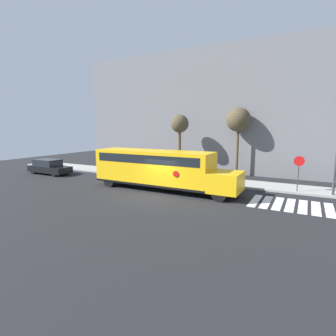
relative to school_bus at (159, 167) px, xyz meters
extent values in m
plane|color=black|center=(0.89, -1.72, -1.72)|extent=(60.00, 60.00, 0.00)
cube|color=#9E9E99|center=(0.89, 4.78, -1.65)|extent=(44.00, 3.00, 0.15)
cube|color=slate|center=(0.89, 11.28, 4.75)|extent=(32.00, 4.00, 12.94)
cube|color=white|center=(7.18, 0.28, -1.72)|extent=(0.50, 3.20, 0.01)
cube|color=white|center=(7.88, 0.28, -1.72)|extent=(0.50, 3.20, 0.01)
cube|color=white|center=(8.58, 0.28, -1.72)|extent=(0.50, 3.20, 0.01)
cube|color=white|center=(9.28, 0.28, -1.72)|extent=(0.50, 3.20, 0.01)
cube|color=white|center=(9.98, 0.28, -1.72)|extent=(0.50, 3.20, 0.01)
cube|color=white|center=(10.68, 0.28, -1.72)|extent=(0.50, 3.20, 0.01)
cube|color=white|center=(11.38, 0.28, -1.72)|extent=(0.50, 3.20, 0.01)
cube|color=yellow|center=(-0.47, 0.00, 0.00)|extent=(9.41, 2.50, 2.55)
cube|color=yellow|center=(5.26, 0.00, -0.61)|extent=(2.05, 2.50, 1.33)
cube|color=black|center=(-0.47, 0.00, -1.19)|extent=(9.41, 2.54, 0.16)
cube|color=black|center=(-0.47, 0.00, 0.72)|extent=(8.66, 2.53, 0.64)
cylinder|color=red|center=(2.12, -1.29, -0.13)|extent=(0.44, 0.02, 0.44)
cylinder|color=black|center=(5.16, 1.08, -1.22)|extent=(1.00, 0.30, 1.00)
cylinder|color=black|center=(5.16, -1.08, -1.22)|extent=(1.00, 0.30, 1.00)
cylinder|color=black|center=(-3.97, 1.08, -1.22)|extent=(1.00, 0.30, 1.00)
cylinder|color=black|center=(-3.97, -1.08, -1.22)|extent=(1.00, 0.30, 1.00)
cube|color=black|center=(-13.22, 0.50, -1.19)|extent=(4.72, 1.78, 0.62)
cube|color=#1E2328|center=(-13.50, 0.50, -0.55)|extent=(2.64, 1.63, 0.67)
cylinder|color=black|center=(-11.66, 1.27, -1.40)|extent=(0.64, 0.22, 0.64)
cylinder|color=black|center=(-11.66, -0.27, -1.40)|extent=(0.64, 0.22, 0.64)
cylinder|color=black|center=(-14.78, 1.27, -1.40)|extent=(0.64, 0.22, 0.64)
cylinder|color=black|center=(-14.78, -0.27, -1.40)|extent=(0.64, 0.22, 0.64)
cylinder|color=#38383A|center=(9.51, 3.76, -0.52)|extent=(0.07, 0.07, 2.40)
cylinder|color=red|center=(9.51, 3.72, 0.64)|extent=(0.72, 0.03, 0.72)
cylinder|color=#38383A|center=(11.74, 3.73, 0.72)|extent=(0.16, 0.16, 4.90)
cylinder|color=brown|center=(3.97, 8.29, 0.68)|extent=(0.25, 0.25, 4.80)
sphere|color=#4C422D|center=(3.97, 8.29, 3.77)|extent=(2.29, 2.29, 2.29)
cylinder|color=brown|center=(-1.61, 7.02, 0.57)|extent=(0.30, 0.30, 4.58)
sphere|color=#4C422D|center=(-1.61, 7.02, 3.41)|extent=(1.83, 1.83, 1.83)
camera|label=1|loc=(10.01, -17.12, 3.05)|focal=28.00mm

